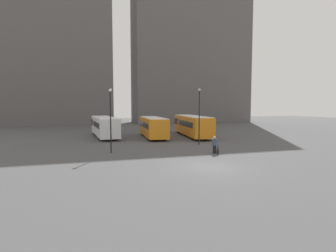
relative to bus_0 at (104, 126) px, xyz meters
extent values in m
plane|color=#4C4C4F|center=(6.12, -21.12, -1.55)|extent=(160.00, 160.00, 0.00)
cube|color=#5B5656|center=(-11.69, 28.49, 15.95)|extent=(30.00, 10.83, 34.98)
cube|color=#5B5656|center=(24.28, 28.49, 19.30)|extent=(30.69, 10.25, 41.70)
cube|color=silver|center=(0.01, -0.10, -0.03)|extent=(3.40, 11.55, 2.44)
cube|color=black|center=(-0.36, 4.56, 0.28)|extent=(2.70, 2.29, 0.93)
cube|color=black|center=(0.09, -1.12, 0.28)|extent=(3.10, 7.47, 0.73)
cube|color=white|center=(0.01, -0.10, 1.23)|extent=(3.18, 11.31, 0.08)
cylinder|color=black|center=(-0.27, 3.43, -1.00)|extent=(2.48, 1.29, 1.10)
cylinder|color=black|center=(0.29, -3.62, -1.00)|extent=(2.48, 1.29, 1.10)
cube|color=orange|center=(6.37, -2.91, -0.05)|extent=(3.06, 9.46, 2.43)
cube|color=black|center=(6.59, 0.91, 0.26)|extent=(2.65, 1.87, 0.93)
cube|color=black|center=(6.32, -3.74, 0.26)|extent=(2.89, 6.11, 0.73)
cube|color=white|center=(6.37, -2.91, 1.21)|extent=(2.84, 9.26, 0.08)
cylinder|color=black|center=(6.54, -0.02, -1.04)|extent=(2.46, 1.16, 1.02)
cylinder|color=black|center=(6.20, -5.79, -1.04)|extent=(2.46, 1.16, 1.02)
cube|color=orange|center=(12.23, -2.61, 0.03)|extent=(4.00, 12.70, 2.56)
cube|color=black|center=(12.82, 2.48, 0.35)|extent=(2.88, 2.57, 0.97)
cube|color=black|center=(12.10, -3.72, 0.35)|extent=(3.52, 8.24, 0.77)
cube|color=white|center=(12.23, -2.61, 1.35)|extent=(3.77, 12.43, 0.08)
cylinder|color=black|center=(12.67, 1.24, -1.01)|extent=(2.60, 1.35, 1.07)
cylinder|color=black|center=(11.79, -6.45, -1.01)|extent=(2.60, 1.35, 1.07)
cylinder|color=black|center=(8.88, -16.26, -1.18)|extent=(0.18, 0.18, 0.73)
cylinder|color=black|center=(9.02, -16.32, -1.18)|extent=(0.18, 0.18, 0.73)
cylinder|color=#334766|center=(8.95, -16.29, -0.51)|extent=(0.53, 0.53, 0.63)
sphere|color=beige|center=(8.95, -16.29, -0.07)|extent=(0.24, 0.24, 0.24)
cube|color=black|center=(9.02, -16.80, -1.28)|extent=(0.29, 0.38, 0.54)
cube|color=black|center=(8.97, -16.91, -0.89)|extent=(0.10, 0.06, 0.24)
cylinder|color=black|center=(-0.11, -13.28, 1.29)|extent=(0.12, 0.12, 5.68)
sphere|color=beige|center=(-0.11, -13.28, 4.21)|extent=(0.28, 0.28, 0.28)
cylinder|color=black|center=(9.80, -10.78, 1.48)|extent=(0.12, 0.12, 6.05)
sphere|color=beige|center=(9.80, -10.78, 4.59)|extent=(0.28, 0.28, 0.28)
camera|label=1|loc=(-1.92, -37.83, 2.77)|focal=28.00mm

